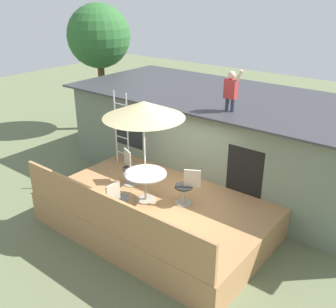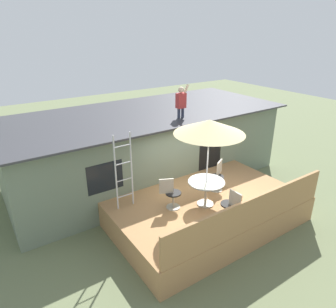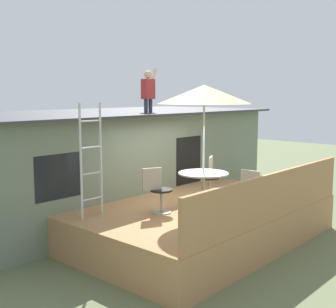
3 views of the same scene
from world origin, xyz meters
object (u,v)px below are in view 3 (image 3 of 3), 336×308
step_ladder (91,160)px  person_figure (148,88)px  patio_chair_near (244,193)px  patio_umbrella (204,94)px  patio_table (203,180)px  patio_chair_right (210,177)px  patio_chair_left (158,191)px

step_ladder → person_figure: (2.82, 1.23, 1.40)m
patio_chair_near → patio_umbrella: bearing=0.0°
patio_table → patio_chair_near: (0.02, -0.98, -0.13)m
step_ladder → patio_chair_near: 3.01m
patio_table → person_figure: size_ratio=0.94×
patio_table → step_ladder: bearing=148.6°
step_ladder → person_figure: bearing=23.6°
patio_chair_right → patio_chair_near: 1.71m
patio_umbrella → person_figure: (0.86, 2.42, 0.15)m
patio_umbrella → patio_table: bearing=45.0°
patio_table → patio_chair_near: bearing=-89.1°
person_figure → patio_table: bearing=-109.5°
step_ladder → patio_chair_near: size_ratio=2.39×
person_figure → patio_umbrella: bearing=-109.5°
person_figure → patio_chair_left: size_ratio=1.21×
patio_chair_left → patio_chair_near: bearing=-31.8°
person_figure → patio_chair_near: bearing=-103.9°
patio_umbrella → patio_chair_right: patio_umbrella is taller
person_figure → patio_chair_near: 4.06m
patio_table → patio_chair_right: (0.89, 0.49, -0.13)m
patio_chair_right → patio_chair_near: bearing=30.4°
patio_umbrella → patio_chair_left: bearing=155.9°
patio_table → step_ladder: (-1.96, 1.19, 0.51)m
patio_table → patio_chair_right: patio_chair_right is taller
patio_table → patio_chair_left: (-0.93, 0.42, -0.13)m
patio_chair_near → patio_table: bearing=0.0°
patio_table → person_figure: bearing=70.5°
step_ladder → patio_chair_right: 3.01m
patio_table → patio_chair_left: 1.03m
patio_table → patio_umbrella: bearing=-135.0°
step_ladder → patio_chair_left: 1.44m
patio_umbrella → patio_chair_near: patio_umbrella is taller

